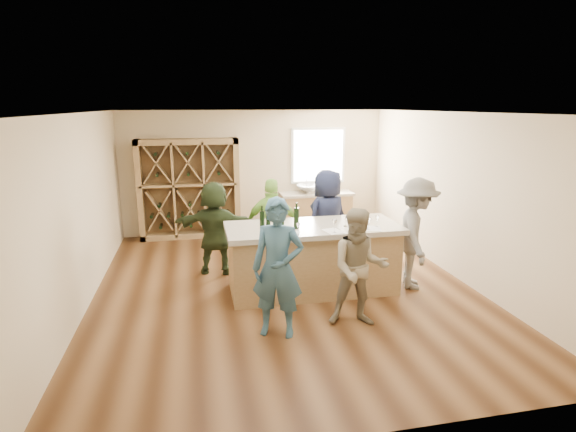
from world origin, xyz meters
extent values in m
cube|color=#57361C|center=(0.00, 0.00, -0.05)|extent=(6.00, 7.00, 0.10)
cube|color=white|center=(0.00, 0.00, 2.85)|extent=(6.00, 7.00, 0.10)
cube|color=beige|center=(0.00, 3.55, 1.40)|extent=(6.00, 0.10, 2.80)
cube|color=beige|center=(0.00, -3.55, 1.40)|extent=(6.00, 0.10, 2.80)
cube|color=beige|center=(-3.05, 0.00, 1.40)|extent=(0.10, 7.00, 2.80)
cube|color=beige|center=(3.05, 0.00, 1.40)|extent=(0.10, 7.00, 2.80)
cube|color=white|center=(1.50, 3.47, 1.75)|extent=(1.30, 0.06, 1.30)
cube|color=white|center=(1.50, 3.44, 1.75)|extent=(1.18, 0.01, 1.18)
cube|color=#967447|center=(-1.50, 3.27, 1.10)|extent=(2.20, 0.45, 2.20)
cube|color=#967447|center=(1.40, 3.20, 0.43)|extent=(1.60, 0.58, 0.86)
cube|color=#A99E8A|center=(1.40, 3.20, 0.89)|extent=(1.70, 0.62, 0.06)
imported|color=silver|center=(1.20, 3.20, 1.01)|extent=(0.54, 0.54, 0.19)
cylinder|color=silver|center=(1.20, 3.38, 1.07)|extent=(0.02, 0.02, 0.30)
cube|color=#967447|center=(0.42, -0.21, 0.50)|extent=(2.60, 1.00, 1.00)
cube|color=#A99E8A|center=(0.42, -0.21, 1.04)|extent=(2.72, 1.12, 0.08)
cylinder|color=black|center=(-0.40, -0.32, 1.23)|extent=(0.08, 0.08, 0.30)
cylinder|color=black|center=(-0.33, -0.47, 1.21)|extent=(0.08, 0.08, 0.27)
cylinder|color=black|center=(-0.10, -0.31, 1.22)|extent=(0.09, 0.09, 0.29)
cylinder|color=black|center=(0.12, -0.32, 1.24)|extent=(0.09, 0.09, 0.32)
cone|color=white|center=(0.07, -0.67, 1.16)|extent=(0.07, 0.07, 0.16)
cone|color=white|center=(0.62, -0.66, 1.18)|extent=(0.09, 0.09, 0.20)
cone|color=white|center=(1.17, -0.61, 1.18)|extent=(0.09, 0.09, 0.19)
cone|color=white|center=(0.89, -0.35, 1.17)|extent=(0.07, 0.07, 0.17)
cone|color=white|center=(1.36, -0.48, 1.16)|extent=(0.06, 0.06, 0.16)
cube|color=white|center=(0.02, -0.57, 1.08)|extent=(0.25, 0.31, 0.00)
cube|color=white|center=(0.63, -0.58, 1.08)|extent=(0.30, 0.37, 0.00)
cube|color=white|center=(1.27, -0.56, 1.08)|extent=(0.31, 0.36, 0.00)
imported|color=#335972|center=(-0.38, -1.49, 0.91)|extent=(0.79, 0.68, 1.81)
imported|color=gray|center=(0.73, -1.45, 0.81)|extent=(0.86, 0.59, 1.61)
imported|color=slate|center=(2.08, -0.39, 0.90)|extent=(0.92, 1.28, 1.81)
imported|color=#8CC64C|center=(-0.05, 0.80, 0.84)|extent=(1.08, 0.73, 1.67)
imported|color=#191E38|center=(0.95, 0.79, 0.90)|extent=(1.04, 0.89, 1.80)
imported|color=#263319|center=(-1.06, 0.91, 0.82)|extent=(1.62, 0.95, 1.65)
camera|label=1|loc=(-1.34, -6.75, 2.92)|focal=28.00mm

